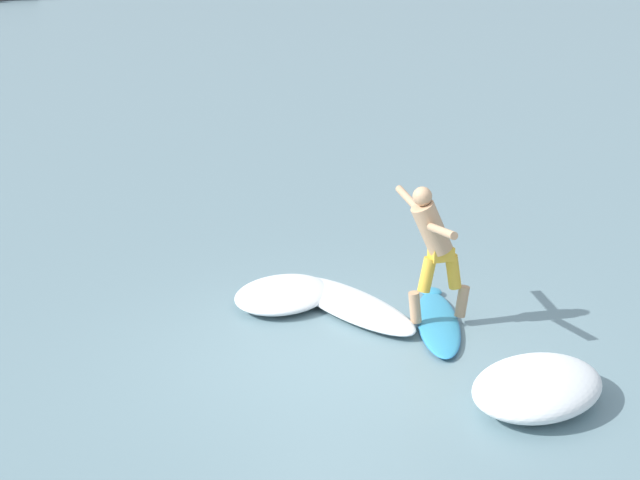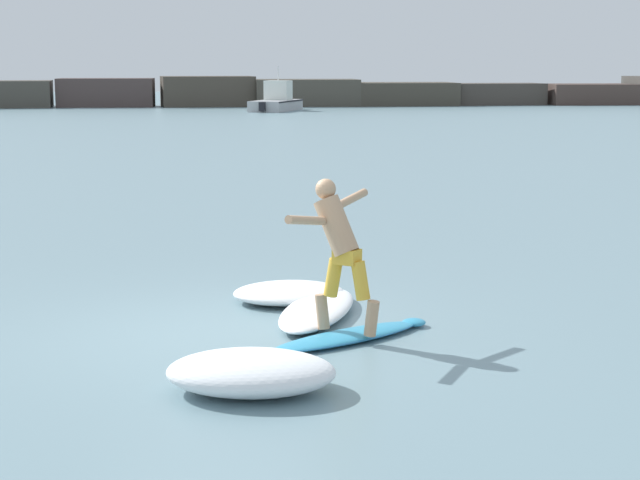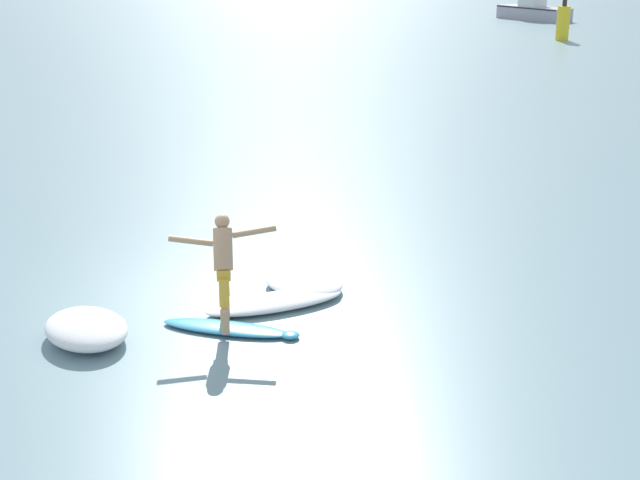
# 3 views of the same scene
# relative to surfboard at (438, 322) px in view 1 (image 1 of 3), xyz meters

# --- Properties ---
(ground_plane) EXTENTS (200.00, 200.00, 0.00)m
(ground_plane) POSITION_rel_surfboard_xyz_m (-1.36, 0.53, -0.05)
(ground_plane) COLOR gray
(surfboard) EXTENTS (2.00, 1.46, 0.23)m
(surfboard) POSITION_rel_surfboard_xyz_m (0.00, 0.00, 0.00)
(surfboard) COLOR #3497C5
(surfboard) RESTS_ON ground
(surfer) EXTENTS (1.06, 1.29, 1.64)m
(surfer) POSITION_rel_surfboard_xyz_m (-0.11, 0.05, 1.01)
(surfer) COLOR tan
(surfer) RESTS_ON surfboard
(wave_foam_at_tail) EXTENTS (1.47, 2.39, 0.18)m
(wave_foam_at_tail) POSITION_rel_surfboard_xyz_m (-0.21, 1.09, 0.04)
(wave_foam_at_tail) COLOR white
(wave_foam_at_tail) RESTS_ON ground
(wave_foam_at_nose) EXTENTS (1.47, 1.23, 0.23)m
(wave_foam_at_nose) POSITION_rel_surfboard_xyz_m (-0.46, 1.95, 0.07)
(wave_foam_at_nose) COLOR white
(wave_foam_at_nose) RESTS_ON ground
(wave_foam_beside) EXTENTS (1.72, 1.38, 0.37)m
(wave_foam_beside) POSITION_rel_surfboard_xyz_m (-1.16, -1.67, 0.13)
(wave_foam_beside) COLOR white
(wave_foam_beside) RESTS_ON ground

